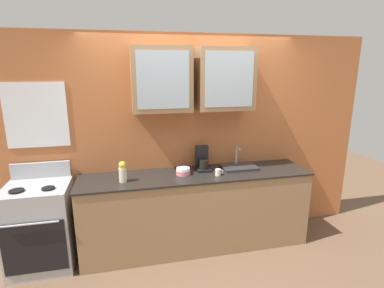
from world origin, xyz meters
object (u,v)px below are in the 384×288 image
coffee_maker (202,161)px  stove_range (41,226)px  sink_faucet (239,166)px  cup_near_sink (218,172)px  bowl_stack (183,171)px  vase (123,172)px

coffee_maker → stove_range: bearing=-175.8°
sink_faucet → cup_near_sink: sink_faucet is taller
stove_range → bowl_stack: stove_range is taller
cup_near_sink → coffee_maker: coffee_maker is taller
stove_range → cup_near_sink: (1.96, -0.10, 0.50)m
stove_range → bowl_stack: size_ratio=6.64×
bowl_stack → vase: size_ratio=0.73×
stove_range → vase: size_ratio=4.81×
bowl_stack → vase: bearing=-173.2°
bowl_stack → vase: vase is taller
sink_faucet → cup_near_sink: size_ratio=4.39×
sink_faucet → bowl_stack: 0.72m
bowl_stack → vase: (-0.68, -0.08, 0.07)m
vase → bowl_stack: bearing=6.8°
vase → coffee_maker: (0.94, 0.20, -0.01)m
stove_range → vase: 1.07m
bowl_stack → coffee_maker: coffee_maker is taller
sink_faucet → vase: bearing=-174.0°
sink_faucet → vase: sink_faucet is taller
vase → cup_near_sink: vase is taller
cup_near_sink → sink_faucet: bearing=29.7°
coffee_maker → bowl_stack: bearing=-156.1°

